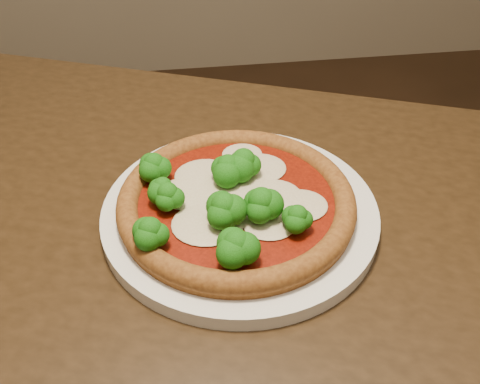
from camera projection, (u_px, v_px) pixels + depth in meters
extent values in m
cube|color=black|center=(200.00, 279.00, 0.58)|extent=(1.48, 1.23, 0.04)
cylinder|color=black|center=(8.00, 224.00, 1.20)|extent=(0.06, 0.06, 0.71)
cylinder|color=silver|center=(240.00, 212.00, 0.62)|extent=(0.32, 0.32, 0.02)
cylinder|color=brown|center=(236.00, 205.00, 0.61)|extent=(0.27, 0.27, 0.01)
torus|color=brown|center=(236.00, 200.00, 0.61)|extent=(0.27, 0.27, 0.03)
cylinder|color=maroon|center=(236.00, 200.00, 0.61)|extent=(0.22, 0.22, 0.00)
ellipsoid|color=beige|center=(187.00, 195.00, 0.61)|extent=(0.06, 0.05, 0.00)
ellipsoid|color=beige|center=(259.00, 168.00, 0.65)|extent=(0.07, 0.06, 0.01)
ellipsoid|color=beige|center=(272.00, 196.00, 0.61)|extent=(0.07, 0.06, 0.01)
ellipsoid|color=beige|center=(300.00, 205.00, 0.59)|extent=(0.06, 0.06, 0.00)
ellipsoid|color=beige|center=(208.00, 223.00, 0.57)|extent=(0.08, 0.07, 0.01)
ellipsoid|color=beige|center=(242.00, 154.00, 0.67)|extent=(0.05, 0.05, 0.00)
ellipsoid|color=beige|center=(270.00, 224.00, 0.57)|extent=(0.06, 0.05, 0.00)
ellipsoid|color=beige|center=(232.00, 191.00, 0.61)|extent=(0.10, 0.09, 0.01)
ellipsoid|color=beige|center=(205.00, 175.00, 0.64)|extent=(0.07, 0.06, 0.01)
ellipsoid|color=beige|center=(184.00, 192.00, 0.61)|extent=(0.06, 0.05, 0.00)
ellipsoid|color=#208214|center=(228.00, 168.00, 0.61)|extent=(0.05, 0.05, 0.04)
ellipsoid|color=#208214|center=(163.00, 188.00, 0.59)|extent=(0.04, 0.04, 0.03)
ellipsoid|color=#208214|center=(154.00, 165.00, 0.62)|extent=(0.04, 0.04, 0.04)
ellipsoid|color=#208214|center=(261.00, 202.00, 0.56)|extent=(0.05, 0.05, 0.04)
ellipsoid|color=#208214|center=(224.00, 207.00, 0.56)|extent=(0.05, 0.05, 0.04)
ellipsoid|color=#208214|center=(168.00, 194.00, 0.58)|extent=(0.04, 0.04, 0.03)
ellipsoid|color=#208214|center=(243.00, 162.00, 0.62)|extent=(0.05, 0.05, 0.04)
ellipsoid|color=#208214|center=(150.00, 231.00, 0.53)|extent=(0.04, 0.04, 0.04)
ellipsoid|color=#208214|center=(297.00, 216.00, 0.55)|extent=(0.04, 0.04, 0.03)
ellipsoid|color=#208214|center=(236.00, 245.00, 0.52)|extent=(0.05, 0.05, 0.04)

